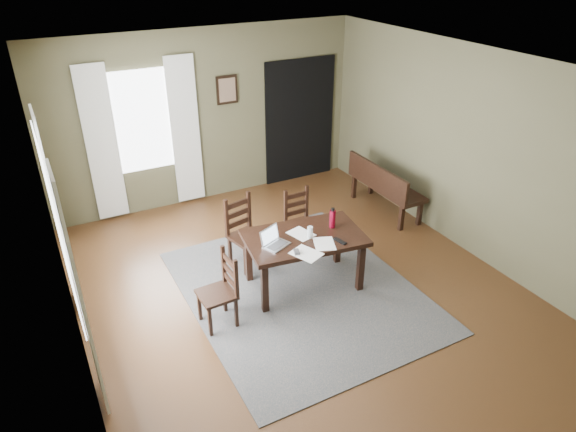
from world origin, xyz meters
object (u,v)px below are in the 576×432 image
chair_end (220,291)px  chair_back_right (301,222)px  dining_table (304,242)px  chair_back_left (245,233)px  bench (383,184)px  water_bottle (332,218)px  laptop (273,241)px

chair_end → chair_back_right: bearing=119.3°
dining_table → chair_back_right: (0.37, 0.75, -0.19)m
chair_back_left → chair_back_right: bearing=-14.8°
chair_back_left → bench: bearing=-5.2°
chair_end → chair_back_right: (1.53, 0.93, 0.00)m
water_bottle → chair_back_left: bearing=138.7°
dining_table → chair_back_right: size_ratio=1.72×
chair_end → bench: chair_end is taller
dining_table → bench: bench is taller
bench → water_bottle: (-1.64, -1.11, 0.35)m
chair_back_right → laptop: (-0.78, -0.75, 0.33)m
chair_back_left → water_bottle: 1.18m
chair_back_left → bench: 2.51m
chair_back_right → water_bottle: 0.83m
laptop → water_bottle: water_bottle is taller
chair_end → chair_back_right: chair_back_right is taller
chair_back_right → water_bottle: size_ratio=3.39×
chair_end → dining_table: bearing=97.0°
chair_back_right → chair_back_left: bearing=177.4°
chair_end → water_bottle: bearing=95.5°
chair_end → laptop: size_ratio=2.41×
chair_back_left → dining_table: bearing=-73.6°
water_bottle → bench: bearing=34.0°
chair_end → laptop: bearing=101.5°
chair_back_right → bench: (1.67, 0.38, 0.05)m
bench → water_bottle: 2.01m
chair_back_right → chair_end: bearing=-149.9°
water_bottle → chair_back_right: bearing=92.4°
chair_back_right → water_bottle: bearing=-89.0°
chair_end → chair_back_left: bearing=141.0°
chair_end → chair_back_left: 1.19m
chair_back_right → laptop: bearing=-137.6°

